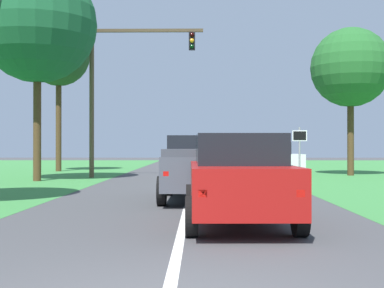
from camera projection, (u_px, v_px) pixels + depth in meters
ground_plane at (189, 197)px, 16.99m from camera, size 120.00×120.00×0.00m
red_suv_near at (238, 177)px, 10.98m from camera, size 2.20×4.72×1.83m
pickup_truck_lead at (198, 167)px, 15.83m from camera, size 2.20×5.01×1.90m
traffic_light at (118, 76)px, 27.58m from camera, size 5.83×0.40×8.12m
keep_moving_sign at (300, 148)px, 22.03m from camera, size 0.60×0.09×2.38m
oak_tree_right at (351, 68)px, 29.55m from camera, size 4.34×4.34×8.10m
crossing_suv_far at (258, 159)px, 28.01m from camera, size 4.74×2.27×1.79m
extra_tree_1 at (37, 24)px, 24.81m from camera, size 5.46×5.46×9.99m
extra_tree_2 at (59, 56)px, 34.56m from camera, size 3.96×3.96×9.43m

